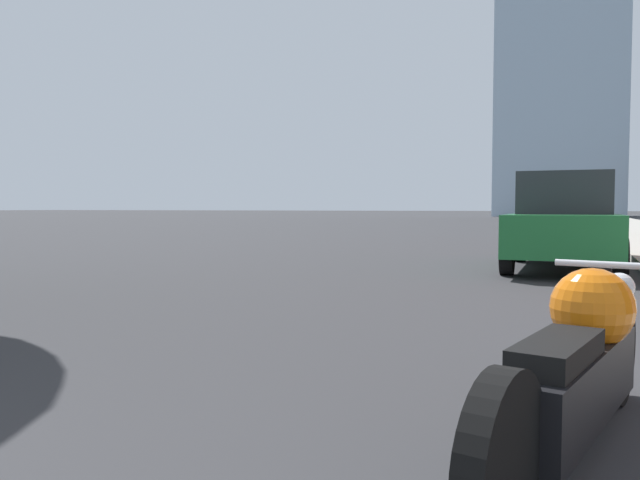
# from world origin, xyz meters

# --- Properties ---
(sidewalk) EXTENTS (3.44, 240.00, 0.15)m
(sidewalk) POSITION_xyz_m (5.40, 40.00, 0.07)
(sidewalk) COLOR #9E998E
(sidewalk) RESTS_ON ground_plane
(motorcycle) EXTENTS (0.82, 2.41, 0.81)m
(motorcycle) POSITION_xyz_m (2.67, 3.28, 0.40)
(motorcycle) COLOR black
(motorcycle) RESTS_ON ground_plane
(parked_car_green) EXTENTS (1.86, 4.39, 1.68)m
(parked_car_green) POSITION_xyz_m (2.46, 12.06, 0.83)
(parked_car_green) COLOR #1E6B33
(parked_car_green) RESTS_ON ground_plane
(parked_car_silver) EXTENTS (2.12, 4.17, 1.70)m
(parked_car_silver) POSITION_xyz_m (2.48, 24.64, 0.86)
(parked_car_silver) COLOR #BCBCC1
(parked_car_silver) RESTS_ON ground_plane
(parked_car_black) EXTENTS (2.22, 4.03, 1.74)m
(parked_car_black) POSITION_xyz_m (2.25, 35.71, 0.87)
(parked_car_black) COLOR black
(parked_car_black) RESTS_ON ground_plane
(parked_car_yellow) EXTENTS (2.00, 4.00, 1.71)m
(parked_car_yellow) POSITION_xyz_m (2.29, 48.51, 0.86)
(parked_car_yellow) COLOR gold
(parked_car_yellow) RESTS_ON ground_plane
(parked_car_red) EXTENTS (2.08, 4.20, 1.72)m
(parked_car_red) POSITION_xyz_m (2.35, 59.62, 0.84)
(parked_car_red) COLOR red
(parked_car_red) RESTS_ON ground_plane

